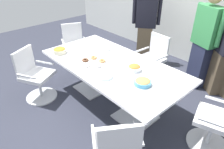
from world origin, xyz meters
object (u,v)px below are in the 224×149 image
Objects in this scene: person_standing_1 at (205,40)px; plate_stack at (105,77)px; donut_platter at (93,62)px; napkin_pile at (107,48)px; snack_bowl_cookies at (143,82)px; office_chair_0 at (219,123)px; snack_bowl_pretzels at (134,68)px; snack_bowl_chips_orange at (60,50)px; conference_table at (112,71)px; office_chair_3 at (35,77)px; person_standing_2 at (223,47)px; office_chair_1 at (152,61)px; office_chair_2 at (74,47)px; person_standing_0 at (146,23)px.

person_standing_1 is 1.97m from plate_stack.
napkin_pile is (-0.26, 0.52, 0.01)m from donut_platter.
snack_bowl_cookies is at bearing 110.11° from person_standing_1.
office_chair_0 is 2.36× the size of donut_platter.
office_chair_0 is 1.60m from person_standing_1.
snack_bowl_chips_orange is at bearing -158.12° from snack_bowl_pretzels.
conference_table is 1.74m from person_standing_1.
office_chair_3 reaches higher than snack_bowl_cookies.
snack_bowl_chips_orange is at bearing 84.79° from person_standing_2.
conference_table is at bearing 124.86° from plate_stack.
office_chair_0 is at bearing 27.42° from plate_stack.
conference_table is 1.13m from office_chair_1.
donut_platter reaches higher than conference_table.
office_chair_2 is 1.37m from office_chair_3.
conference_table is 0.43m from snack_bowl_pretzels.
office_chair_1 reaches higher than plate_stack.
office_chair_1 is 0.96m from person_standing_0.
person_standing_0 is at bearing 166.75° from office_chair_2.
office_chair_0 is at bearing 17.06° from snack_bowl_chips_orange.
office_chair_1 is at bearing 121.52° from snack_bowl_cookies.
napkin_pile is (-0.44, -0.80, 0.37)m from office_chair_1.
napkin_pile is (-0.85, 0.20, -0.02)m from snack_bowl_pretzels.
person_standing_1 reaches higher than napkin_pile.
person_standing_1 reaches higher than conference_table.
snack_bowl_chips_orange is 0.83m from napkin_pile.
office_chair_3 is at bearing 75.11° from person_standing_1.
person_standing_1 is (2.32, 1.24, 0.52)m from office_chair_2.
office_chair_3 is 2.36× the size of donut_platter.
snack_bowl_cookies is at bearing -18.74° from napkin_pile.
person_standing_0 is at bearing 112.67° from conference_table.
donut_platter is (0.69, 0.20, -0.03)m from snack_bowl_chips_orange.
office_chair_2 is 5.22× the size of napkin_pile.
office_chair_0 is 1.32m from snack_bowl_pretzels.
snack_bowl_pretzels is at bearing 107.16° from office_chair_2.
snack_bowl_pretzels is 0.47m from plate_stack.
snack_bowl_chips_orange is 1.30× the size of napkin_pile.
office_chair_0 is 3.24m from office_chair_2.
person_standing_2 is at bearing 112.94° from office_chair_3.
office_chair_1 is at bearing 91.40° from conference_table.
person_standing_1 is 10.20× the size of napkin_pile.
donut_platter is at bearing -152.13° from snack_bowl_pretzels.
office_chair_0 is 0.52× the size of person_standing_0.
snack_bowl_cookies is (-0.90, -0.45, 0.38)m from office_chair_0.
person_standing_2 is at bearing 46.76° from snack_bowl_chips_orange.
office_chair_0 is 1.00× the size of office_chair_2.
office_chair_0 is 1.08m from snack_bowl_cookies.
person_standing_0 is 1.68m from person_standing_2.
napkin_pile is at bearing 128.03° from office_chair_3.
donut_platter is at bearing -172.78° from snack_bowl_cookies.
donut_platter is (-0.92, -0.12, -0.02)m from snack_bowl_cookies.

